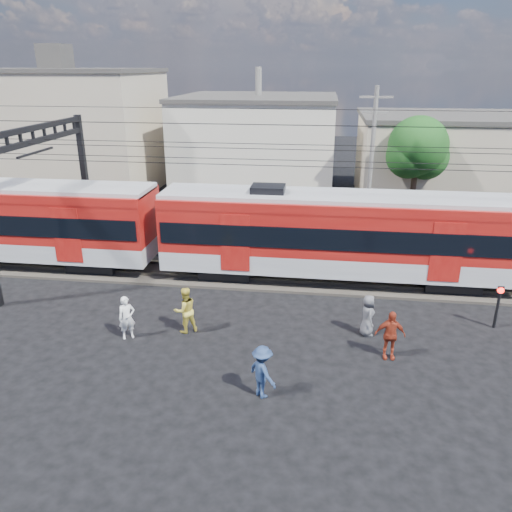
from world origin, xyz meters
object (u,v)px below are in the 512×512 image
object	(u,v)px
pedestrian_a	(127,318)
pedestrian_c	(262,372)
crossing_signal	(499,299)
commuter_train	(342,233)

from	to	relation	value
pedestrian_a	pedestrian_c	xyz separation A→B (m)	(5.37, -2.82, 0.03)
pedestrian_a	pedestrian_c	world-z (taller)	pedestrian_c
pedestrian_c	crossing_signal	distance (m)	9.99
commuter_train	pedestrian_a	distance (m)	10.23
pedestrian_a	crossing_signal	bearing A→B (deg)	-21.52
commuter_train	crossing_signal	distance (m)	7.01
commuter_train	crossing_signal	bearing A→B (deg)	-32.31
pedestrian_c	crossing_signal	xyz separation A→B (m)	(8.37, 5.44, 0.36)
crossing_signal	commuter_train	bearing A→B (deg)	147.69
commuter_train	pedestrian_a	xyz separation A→B (m)	(-7.90, -6.31, -1.57)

